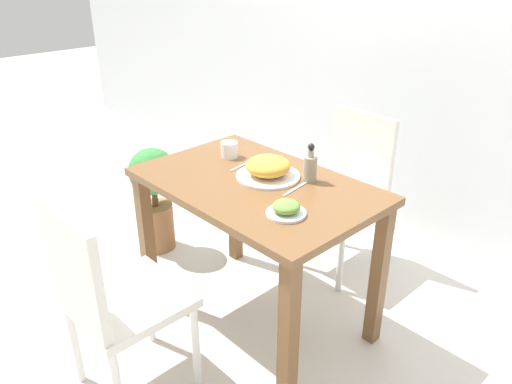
# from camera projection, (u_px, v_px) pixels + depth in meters

# --- Properties ---
(ground_plane) EXTENTS (16.00, 16.00, 0.00)m
(ground_plane) POSITION_uv_depth(u_px,v_px,m) (256.00, 317.00, 2.55)
(ground_plane) COLOR beige
(wall_back) EXTENTS (8.00, 0.05, 2.60)m
(wall_back) POSITION_uv_depth(u_px,v_px,m) (425.00, 28.00, 2.78)
(wall_back) COLOR silver
(wall_back) RESTS_ON ground_plane
(dining_table) EXTENTS (1.08, 0.69, 0.76)m
(dining_table) POSITION_uv_depth(u_px,v_px,m) (256.00, 207.00, 2.27)
(dining_table) COLOR brown
(dining_table) RESTS_ON ground_plane
(chair_near) EXTENTS (0.42, 0.42, 0.89)m
(chair_near) POSITION_uv_depth(u_px,v_px,m) (109.00, 295.00, 1.90)
(chair_near) COLOR silver
(chair_near) RESTS_ON ground_plane
(chair_far) EXTENTS (0.42, 0.42, 0.89)m
(chair_far) POSITION_uv_depth(u_px,v_px,m) (348.00, 184.00, 2.81)
(chair_far) COLOR silver
(chair_far) RESTS_ON ground_plane
(food_plate) EXTENTS (0.29, 0.29, 0.10)m
(food_plate) POSITION_uv_depth(u_px,v_px,m) (268.00, 168.00, 2.24)
(food_plate) COLOR white
(food_plate) RESTS_ON dining_table
(side_plate) EXTENTS (0.16, 0.16, 0.06)m
(side_plate) POSITION_uv_depth(u_px,v_px,m) (286.00, 209.00, 1.93)
(side_plate) COLOR white
(side_plate) RESTS_ON dining_table
(drink_cup) EXTENTS (0.08, 0.08, 0.08)m
(drink_cup) POSITION_uv_depth(u_px,v_px,m) (229.00, 150.00, 2.47)
(drink_cup) COLOR white
(drink_cup) RESTS_ON dining_table
(sauce_bottle) EXTENTS (0.06, 0.06, 0.18)m
(sauce_bottle) POSITION_uv_depth(u_px,v_px,m) (310.00, 167.00, 2.20)
(sauce_bottle) COLOR gray
(sauce_bottle) RESTS_ON dining_table
(fork_utensil) EXTENTS (0.03, 0.17, 0.00)m
(fork_utensil) POSITION_uv_depth(u_px,v_px,m) (242.00, 166.00, 2.38)
(fork_utensil) COLOR silver
(fork_utensil) RESTS_ON dining_table
(spoon_utensil) EXTENTS (0.03, 0.18, 0.00)m
(spoon_utensil) POSITION_uv_depth(u_px,v_px,m) (296.00, 188.00, 2.15)
(spoon_utensil) COLOR silver
(spoon_utensil) RESTS_ON dining_table
(potted_plant_left) EXTENTS (0.28, 0.28, 0.66)m
(potted_plant_left) POSITION_uv_depth(u_px,v_px,m) (154.00, 191.00, 2.99)
(potted_plant_left) COLOR brown
(potted_plant_left) RESTS_ON ground_plane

